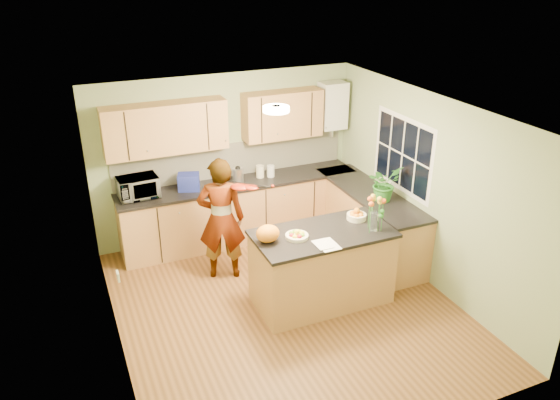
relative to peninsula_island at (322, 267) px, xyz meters
name	(u,v)px	position (x,y,z in m)	size (l,w,h in m)	color
floor	(286,307)	(-0.47, 0.03, -0.49)	(4.50, 4.50, 0.00)	brown
ceiling	(287,112)	(-0.47, 0.03, 2.01)	(4.00, 4.50, 0.02)	white
wall_back	(226,157)	(-0.47, 2.28, 0.76)	(4.00, 0.02, 2.50)	#8AA274
wall_front	(399,330)	(-0.47, -2.22, 0.76)	(4.00, 0.02, 2.50)	#8AA274
wall_left	(109,252)	(-2.47, 0.03, 0.76)	(0.02, 4.50, 2.50)	#8AA274
wall_right	(428,190)	(1.53, 0.03, 0.76)	(0.02, 4.50, 2.50)	#8AA274
back_counter	(240,210)	(-0.37, 1.98, -0.02)	(3.64, 0.62, 0.94)	#A37941
right_counter	(369,221)	(1.23, 0.88, -0.02)	(0.62, 2.24, 0.94)	#A37941
splashback	(233,159)	(-0.37, 2.26, 0.71)	(3.60, 0.02, 0.52)	beige
upper_cabinets	(216,122)	(-0.65, 2.11, 1.36)	(3.20, 0.34, 0.70)	#A37941
boiler	(333,106)	(1.23, 2.12, 1.41)	(0.40, 0.30, 0.86)	silver
window_right	(403,154)	(1.52, 0.63, 1.06)	(0.01, 1.30, 1.05)	silver
light_switch	(118,276)	(-2.46, -0.57, 0.81)	(0.02, 0.09, 0.09)	silver
ceiling_lamp	(276,109)	(-0.47, 0.33, 1.97)	(0.30, 0.30, 0.07)	#FFEABF
peninsula_island	(322,267)	(0.00, 0.00, 0.00)	(1.70, 0.87, 0.97)	#A37941
fruit_dish	(297,235)	(-0.35, 0.00, 0.52)	(0.27, 0.27, 0.10)	beige
orange_bowl	(357,215)	(0.55, 0.15, 0.55)	(0.25, 0.25, 0.14)	beige
flower_vase	(376,205)	(0.60, -0.18, 0.82)	(0.27, 0.27, 0.50)	silver
orange_bag	(268,234)	(-0.70, 0.05, 0.59)	(0.28, 0.24, 0.21)	orange
papers	(327,245)	(-0.10, -0.30, 0.49)	(0.22, 0.30, 0.01)	white
violinist	(221,219)	(-0.95, 1.06, 0.36)	(0.62, 0.41, 1.70)	tan
violin	(240,187)	(-0.75, 0.84, 0.88)	(0.57, 0.23, 0.11)	#490C04
microwave	(138,187)	(-1.85, 2.00, 0.60)	(0.54, 0.37, 0.30)	silver
blue_box	(189,182)	(-1.14, 1.98, 0.57)	(0.30, 0.22, 0.24)	navy
kettle	(238,175)	(-0.40, 1.96, 0.58)	(0.16, 0.16, 0.30)	silver
jar_cream	(260,171)	(-0.02, 2.03, 0.55)	(0.12, 0.12, 0.19)	beige
jar_white	(271,171)	(0.13, 1.99, 0.54)	(0.12, 0.12, 0.18)	silver
potted_plant	(384,183)	(1.23, 0.58, 0.70)	(0.44, 0.38, 0.49)	#2F7C29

